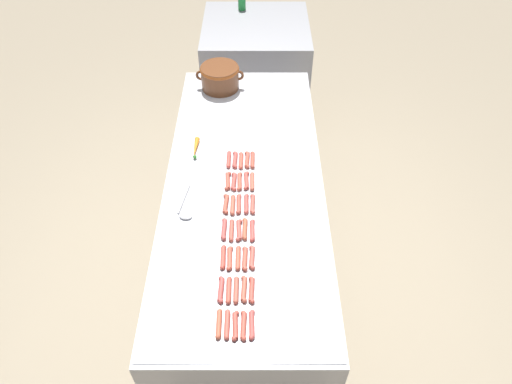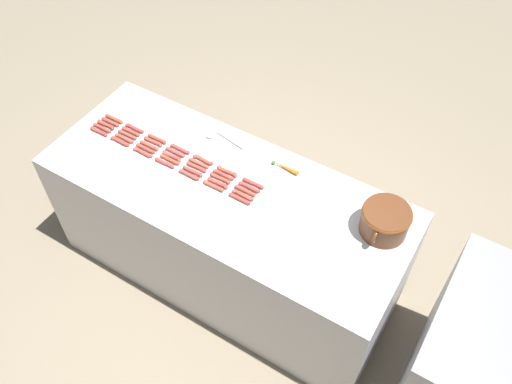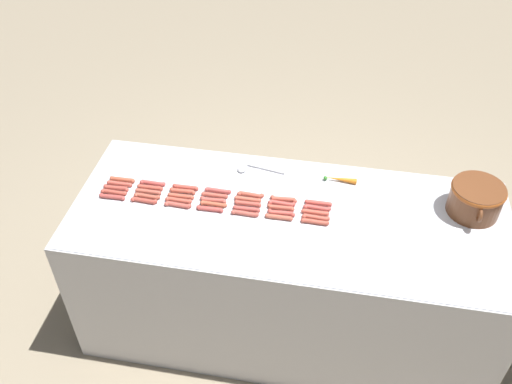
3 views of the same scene
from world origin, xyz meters
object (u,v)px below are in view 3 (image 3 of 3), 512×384
at_px(hot_dog_12, 282,203).
at_px(bean_pot, 476,198).
at_px(hot_dog_16, 181,196).
at_px(hot_dog_29, 144,201).
at_px(hot_dog_23, 179,200).
at_px(hot_dog_34, 315,222).
at_px(hot_dog_19, 281,208).
at_px(hot_dog_10, 215,195).
at_px(hot_dog_2, 185,187).
at_px(serving_spoon, 250,169).
at_px(hot_dog_4, 250,195).
at_px(carrot, 340,179).
at_px(hot_dog_31, 210,209).
at_px(hot_dog_8, 150,187).
at_px(hot_dog_13, 317,208).
at_px(hot_dog_5, 284,199).
at_px(hot_dog_27, 316,217).
at_px(hot_dog_24, 213,204).
at_px(hot_dog_32, 245,213).
at_px(hot_dog_3, 218,191).
at_px(hot_dog_30, 178,205).
at_px(hot_dog_9, 183,191).
at_px(hot_dog_11, 248,199).
at_px(hot_dog_1, 153,183).
at_px(hot_dog_15, 148,192).
at_px(hot_dog_28, 112,197).
at_px(hot_dog_6, 318,203).
at_px(hot_dog_14, 116,188).
at_px(hot_dog_20, 315,212).
at_px(hot_dog_0, 122,180).
at_px(hot_dog_25, 246,209).
at_px(hot_dog_26, 281,213).
at_px(hot_dog_21, 114,192).
at_px(hot_dog_7, 120,184).
at_px(hot_dog_18, 248,204).

relative_size(hot_dog_12, bean_pot, 0.43).
height_order(hot_dog_16, hot_dog_29, same).
distance_m(hot_dog_23, hot_dog_34, 0.72).
bearing_deg(bean_pot, hot_dog_19, -80.66).
bearing_deg(hot_dog_10, hot_dog_2, -101.61).
bearing_deg(serving_spoon, hot_dog_4, 10.79).
height_order(hot_dog_4, carrot, carrot).
height_order(hot_dog_31, hot_dog_34, same).
bearing_deg(hot_dog_8, hot_dog_13, 89.94).
relative_size(hot_dog_5, hot_dog_27, 1.00).
bearing_deg(hot_dog_24, hot_dog_5, 106.16).
relative_size(hot_dog_8, hot_dog_32, 1.00).
xyz_separation_m(hot_dog_4, hot_dog_10, (0.04, -0.19, 0.00)).
xyz_separation_m(hot_dog_3, hot_dog_30, (0.15, -0.18, 0.00)).
height_order(hot_dog_9, hot_dog_27, same).
height_order(hot_dog_11, hot_dog_23, same).
height_order(hot_dog_4, hot_dog_32, same).
xyz_separation_m(hot_dog_1, serving_spoon, (-0.22, 0.50, -0.00)).
xyz_separation_m(hot_dog_15, serving_spoon, (-0.29, 0.50, -0.00)).
bearing_deg(hot_dog_1, hot_dog_28, -50.94).
bearing_deg(hot_dog_10, hot_dog_29, -73.39).
bearing_deg(hot_dog_30, hot_dog_32, 89.80).
distance_m(hot_dog_8, carrot, 1.03).
height_order(hot_dog_3, hot_dog_8, same).
bearing_deg(hot_dog_6, hot_dog_4, -90.13).
distance_m(hot_dog_14, hot_dog_29, 0.19).
distance_m(hot_dog_24, carrot, 0.71).
bearing_deg(hot_dog_12, hot_dog_31, -73.50).
bearing_deg(hot_dog_10, hot_dog_6, 93.82).
xyz_separation_m(hot_dog_20, hot_dog_32, (0.07, -0.35, 0.00)).
relative_size(hot_dog_12, hot_dog_28, 1.00).
height_order(hot_dog_6, hot_dog_12, same).
height_order(hot_dog_1, hot_dog_24, same).
relative_size(hot_dog_4, hot_dog_23, 1.00).
bearing_deg(hot_dog_34, hot_dog_24, -93.99).
distance_m(hot_dog_0, hot_dog_5, 0.89).
xyz_separation_m(hot_dog_4, hot_dog_23, (0.11, -0.36, 0.00)).
bearing_deg(hot_dog_25, hot_dog_0, -98.69).
bearing_deg(carrot, hot_dog_26, -41.60).
distance_m(hot_dog_14, hot_dog_23, 0.36).
relative_size(hot_dog_10, hot_dog_21, 1.00).
relative_size(hot_dog_0, hot_dog_26, 1.00).
height_order(hot_dog_9, hot_dog_31, same).
bearing_deg(hot_dog_9, hot_dog_12, 89.71).
xyz_separation_m(hot_dog_7, hot_dog_21, (0.07, -0.01, 0.00)).
relative_size(hot_dog_7, hot_dog_23, 1.00).
bearing_deg(hot_dog_18, hot_dog_5, 110.50).
distance_m(hot_dog_7, hot_dog_30, 0.37).
relative_size(hot_dog_24, hot_dog_31, 1.00).
bearing_deg(hot_dog_28, hot_dog_15, 112.64).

